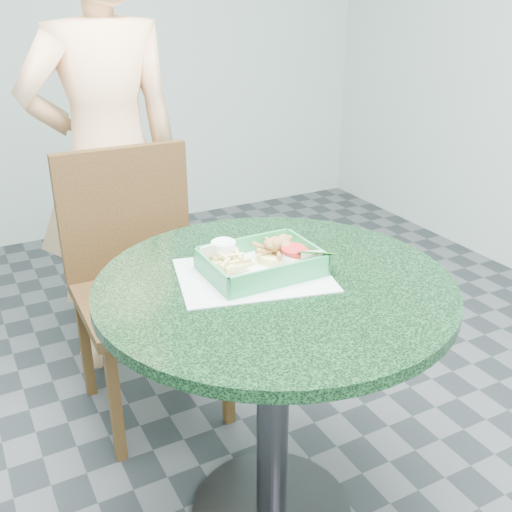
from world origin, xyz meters
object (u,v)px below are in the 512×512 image
dining_chair (139,267)px  crab_sandwich (278,254)px  sauce_ramekin (224,254)px  food_basket (261,273)px  diner_person (106,137)px  cafe_table (274,346)px

dining_chair → crab_sandwich: 0.72m
dining_chair → sauce_ramekin: size_ratio=14.79×
food_basket → sauce_ramekin: sauce_ramekin is taller
crab_sandwich → food_basket: bearing=-161.4°
crab_sandwich → diner_person: bearing=99.6°
food_basket → sauce_ramekin: bearing=127.6°
dining_chair → crab_sandwich: dining_chair is taller
dining_chair → diner_person: size_ratio=0.51×
cafe_table → crab_sandwich: crab_sandwich is taller
sauce_ramekin → food_basket: bearing=-52.4°
dining_chair → food_basket: dining_chair is taller
cafe_table → food_basket: size_ratio=3.17×
cafe_table → dining_chair: 0.73m
diner_person → crab_sandwich: diner_person is taller
crab_sandwich → dining_chair: bearing=105.5°
dining_chair → crab_sandwich: (0.18, -0.65, 0.27)m
dining_chair → sauce_ramekin: 0.65m
food_basket → crab_sandwich: bearing=18.6°
cafe_table → dining_chair: (-0.13, 0.72, -0.05)m
dining_chair → crab_sandwich: bearing=-73.2°
crab_sandwich → cafe_table: bearing=-125.2°
cafe_table → diner_person: bearing=96.2°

